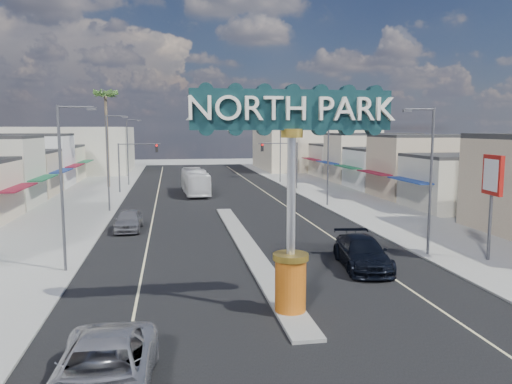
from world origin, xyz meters
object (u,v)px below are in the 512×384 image
object	(u,v)px
palm_right_far	(294,100)
suv_left	(103,372)
palm_left_far	(106,99)
palm_right_mid	(290,109)
streetlight_l_near	(64,180)
gateway_sign	(292,174)
bank_pylon_sign	(492,181)
car_parked_left	(129,220)
streetlight_l_mid	(109,158)
streetlight_r_mid	(327,156)
streetlight_r_far	(279,147)
streetlight_r_near	(429,174)
traffic_signal_right	(283,156)
city_bus	(195,182)
streetlight_l_far	(129,148)
traffic_signal_left	(134,158)
suv_right	(362,253)

from	to	relation	value
palm_right_far	suv_left	xyz separation A→B (m)	(-21.88, -65.66, -11.52)
palm_left_far	palm_right_mid	bearing A→B (deg)	12.99
streetlight_l_near	suv_left	size ratio (longest dim) A/B	1.45
gateway_sign	bank_pylon_sign	distance (m)	14.81
palm_right_mid	car_parked_left	distance (m)	42.06
bank_pylon_sign	streetlight_l_mid	bearing A→B (deg)	143.62
palm_left_far	car_parked_left	distance (m)	31.31
streetlight_r_mid	streetlight_r_far	bearing A→B (deg)	90.00
suv_left	streetlight_r_near	bearing A→B (deg)	40.20
streetlight_l_mid	bank_pylon_sign	xyz separation A→B (m)	(23.84, -21.84, -0.30)
gateway_sign	palm_right_far	world-z (taller)	palm_right_far
streetlight_l_mid	streetlight_r_far	bearing A→B (deg)	46.52
traffic_signal_right	bank_pylon_sign	xyz separation A→B (m)	(4.22, -35.84, 0.50)
car_parked_left	city_bus	xyz separation A→B (m)	(6.07, 20.67, 0.67)
traffic_signal_right	bank_pylon_sign	size ratio (longest dim) A/B	0.98
streetlight_l_far	streetlight_l_near	bearing A→B (deg)	-90.00
traffic_signal_left	car_parked_left	bearing A→B (deg)	-87.35
streetlight_l_mid	traffic_signal_left	bearing A→B (deg)	84.90
traffic_signal_right	bank_pylon_sign	distance (m)	36.09
traffic_signal_right	streetlight_l_mid	xyz separation A→B (m)	(-19.62, -13.99, 0.79)
streetlight_l_far	streetlight_r_near	size ratio (longest dim) A/B	1.00
palm_right_far	streetlight_l_far	bearing A→B (deg)	-158.54
traffic_signal_left	streetlight_l_mid	distance (m)	14.07
city_bus	suv_right	bearing A→B (deg)	-80.00
palm_left_far	car_parked_left	size ratio (longest dim) A/B	2.73
traffic_signal_right	car_parked_left	world-z (taller)	traffic_signal_right
gateway_sign	palm_right_mid	bearing A→B (deg)	76.47
streetlight_r_mid	city_bus	xyz separation A→B (m)	(-12.48, 11.65, -3.58)
streetlight_l_mid	palm_right_mid	xyz separation A→B (m)	(23.43, 26.00, 5.54)
streetlight_l_far	palm_left_far	world-z (taller)	palm_left_far
palm_right_mid	gateway_sign	bearing A→B (deg)	-103.53
streetlight_l_near	bank_pylon_sign	world-z (taller)	streetlight_l_near
streetlight_r_far	bank_pylon_sign	world-z (taller)	streetlight_r_far
streetlight_l_far	streetlight_r_near	bearing A→B (deg)	-63.58
palm_left_far	palm_right_far	distance (m)	30.48
suv_right	streetlight_r_far	bearing A→B (deg)	90.69
streetlight_r_near	bank_pylon_sign	bearing A→B (deg)	-31.78
streetlight_r_mid	bank_pylon_sign	world-z (taller)	streetlight_r_mid
gateway_sign	traffic_signal_left	size ratio (longest dim) A/B	1.53
gateway_sign	streetlight_r_near	bearing A→B (deg)	37.55
gateway_sign	palm_right_far	bearing A→B (deg)	75.97
bank_pylon_sign	streetlight_r_far	bearing A→B (deg)	99.99
streetlight_l_near	car_parked_left	size ratio (longest dim) A/B	1.88
city_bus	streetlight_r_near	bearing A→B (deg)	-71.40
streetlight_r_near	palm_left_far	distance (m)	46.80
traffic_signal_right	streetlight_l_near	bearing A→B (deg)	-119.99
streetlight_r_mid	palm_right_far	bearing A→B (deg)	81.88
streetlight_l_near	city_bus	world-z (taller)	streetlight_l_near
city_bus	bank_pylon_sign	size ratio (longest dim) A/B	1.73
streetlight_r_mid	streetlight_l_far	bearing A→B (deg)	133.48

